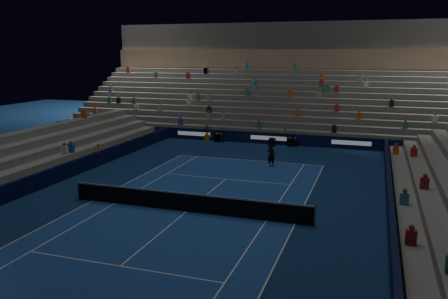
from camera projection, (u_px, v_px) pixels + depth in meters
name	position (u px, v px, depth m)	size (l,w,h in m)	color
ground	(187.00, 212.00, 23.19)	(90.00, 90.00, 0.00)	#0D244E
court_surface	(187.00, 211.00, 23.19)	(10.97, 23.77, 0.01)	navy
sponsor_barrier_far	(269.00, 138.00, 40.27)	(44.00, 0.25, 1.00)	black
sponsor_barrier_east	(391.00, 224.00, 20.10)	(0.25, 37.00, 1.00)	black
sponsor_barrier_west	(29.00, 185.00, 26.06)	(0.25, 37.00, 1.00)	black
grandstand_main	(289.00, 96.00, 48.41)	(44.00, 15.20, 11.20)	#61615C
tennis_net	(187.00, 202.00, 23.08)	(12.90, 0.10, 1.10)	#B2B2B7
tennis_player	(271.00, 155.00, 32.15)	(0.61, 0.40, 1.68)	black
broadcast_camera	(272.00, 142.00, 39.33)	(0.50, 0.96, 0.66)	black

